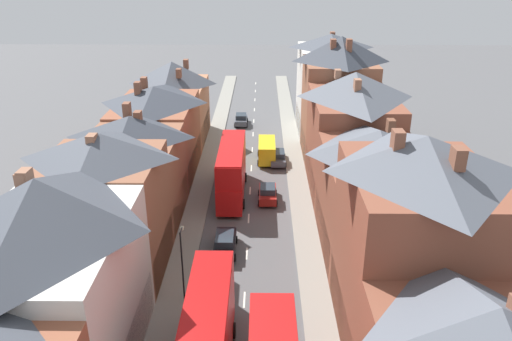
# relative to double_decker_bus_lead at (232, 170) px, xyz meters

# --- Properties ---
(pavement_left) EXTENTS (2.20, 104.00, 0.14)m
(pavement_left) POSITION_rel_double_decker_bus_lead_xyz_m (-3.29, 3.04, -2.75)
(pavement_left) COLOR gray
(pavement_left) RESTS_ON ground
(pavement_right) EXTENTS (2.20, 104.00, 0.14)m
(pavement_right) POSITION_rel_double_decker_bus_lead_xyz_m (6.91, 3.04, -2.75)
(pavement_right) COLOR gray
(pavement_right) RESTS_ON ground
(centre_line_dashes) EXTENTS (0.14, 97.80, 0.01)m
(centre_line_dashes) POSITION_rel_double_decker_bus_lead_xyz_m (1.81, 1.04, -2.81)
(centre_line_dashes) COLOR silver
(centre_line_dashes) RESTS_ON ground
(terrace_row_left) EXTENTS (8.00, 71.12, 12.30)m
(terrace_row_left) POSITION_rel_double_decker_bus_lead_xyz_m (-8.38, -14.13, 2.64)
(terrace_row_left) COLOR brown
(terrace_row_left) RESTS_ON ground
(terrace_row_right) EXTENTS (8.00, 73.19, 14.25)m
(terrace_row_right) POSITION_rel_double_decker_bus_lead_xyz_m (11.99, -9.70, 3.29)
(terrace_row_right) COLOR silver
(terrace_row_right) RESTS_ON ground
(double_decker_bus_lead) EXTENTS (2.74, 10.80, 5.30)m
(double_decker_bus_lead) POSITION_rel_double_decker_bus_lead_xyz_m (0.00, 0.00, 0.00)
(double_decker_bus_lead) COLOR red
(double_decker_bus_lead) RESTS_ON ground
(double_decker_bus_mid_street) EXTENTS (2.74, 10.80, 5.30)m
(double_decker_bus_mid_street) POSITION_rel_double_decker_bus_lead_xyz_m (0.00, -24.05, 0.00)
(double_decker_bus_mid_street) COLOR #B70F0F
(double_decker_bus_mid_street) RESTS_ON ground
(car_near_blue) EXTENTS (1.90, 4.44, 1.66)m
(car_near_blue) POSITION_rel_double_decker_bus_lead_xyz_m (0.01, -10.71, -1.98)
(car_near_blue) COLOR black
(car_near_blue) RESTS_ON ground
(car_parked_left_a) EXTENTS (1.90, 3.85, 1.69)m
(car_parked_left_a) POSITION_rel_double_decker_bus_lead_xyz_m (3.61, -1.30, -1.97)
(car_parked_left_a) COLOR maroon
(car_parked_left_a) RESTS_ON ground
(car_parked_right_a) EXTENTS (1.90, 4.08, 1.62)m
(car_parked_right_a) POSITION_rel_double_decker_bus_lead_xyz_m (0.01, 23.29, -2.00)
(car_parked_right_a) COLOR #4C515B
(car_parked_right_a) RESTS_ON ground
(car_mid_black) EXTENTS (1.90, 4.42, 1.58)m
(car_mid_black) POSITION_rel_double_decker_bus_lead_xyz_m (4.91, 8.62, -2.02)
(car_mid_black) COLOR #4C515B
(car_mid_black) RESTS_ON ground
(delivery_van) EXTENTS (2.20, 5.20, 2.41)m
(delivery_van) POSITION_rel_double_decker_bus_lead_xyz_m (3.61, 9.40, -1.48)
(delivery_van) COLOR yellow
(delivery_van) RESTS_ON ground
(street_lamp) EXTENTS (0.20, 1.12, 5.50)m
(street_lamp) POSITION_rel_double_decker_bus_lead_xyz_m (-2.44, -16.89, 0.43)
(street_lamp) COLOR black
(street_lamp) RESTS_ON ground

